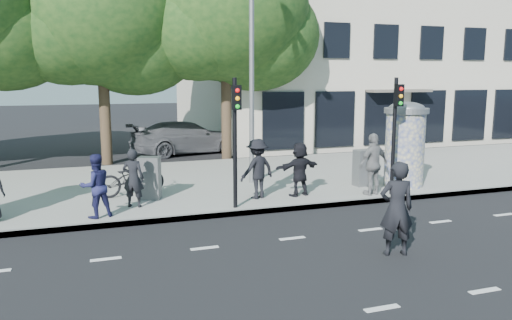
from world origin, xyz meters
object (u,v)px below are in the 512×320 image
object	(u,v)px
ped_b	(133,178)
bicycle	(131,178)
car_right	(186,138)
man_road	(397,209)
traffic_pole_near	(235,129)
ped_c	(96,186)
ped_d	(257,169)
ad_column_right	(405,142)
street_lamp	(252,37)
cabinet_right	(363,168)
ped_f	(300,169)
traffic_pole_far	(395,124)
ped_e	(373,164)
cabinet_left	(150,178)

from	to	relation	value
ped_b	bicycle	world-z (taller)	ped_b
car_right	man_road	bearing A→B (deg)	172.02
traffic_pole_near	man_road	world-z (taller)	traffic_pole_near
ped_c	ped_d	size ratio (longest dim) A/B	0.93
ad_column_right	street_lamp	xyz separation A→B (m)	(-4.40, 1.93, 3.26)
bicycle	car_right	world-z (taller)	car_right
ped_b	ped_d	world-z (taller)	ped_d
ped_d	cabinet_right	bearing A→B (deg)	168.20
ped_f	traffic_pole_near	bearing A→B (deg)	6.43
ped_f	cabinet_right	size ratio (longest dim) A/B	1.37
traffic_pole_far	traffic_pole_near	bearing A→B (deg)	180.00
ped_d	ped_e	xyz separation A→B (m)	(3.35, -0.67, 0.06)
ped_e	car_right	xyz separation A→B (m)	(-3.48, 10.55, -0.30)
ped_b	car_right	bearing A→B (deg)	-84.37
cabinet_left	traffic_pole_near	bearing A→B (deg)	-19.58
ad_column_right	ped_b	bearing A→B (deg)	179.45
ped_e	ped_f	xyz separation A→B (m)	(-2.09, 0.57, -0.12)
ped_e	ped_f	size ratio (longest dim) A/B	1.16
ped_c	ped_f	size ratio (longest dim) A/B	1.01
street_lamp	car_right	xyz separation A→B (m)	(-0.65, 7.88, -4.04)
ped_d	street_lamp	bearing A→B (deg)	-123.93
ped_f	ped_e	bearing A→B (deg)	152.22
traffic_pole_far	ped_f	xyz separation A→B (m)	(-2.66, 0.74, -1.30)
street_lamp	ped_d	distance (m)	4.32
ped_c	bicycle	size ratio (longest dim) A/B	0.80
ped_b	bicycle	xyz separation A→B (m)	(0.06, 1.36, -0.26)
cabinet_left	cabinet_right	world-z (taller)	cabinet_left
bicycle	ped_b	bearing A→B (deg)	164.02
traffic_pole_near	cabinet_right	distance (m)	5.01
ped_d	ped_e	bearing A→B (deg)	149.31
ped_f	cabinet_right	xyz separation A→B (m)	(2.45, 0.60, -0.21)
ped_b	man_road	xyz separation A→B (m)	(4.71, -4.98, 0.03)
ad_column_right	bicycle	size ratio (longest dim) A/B	1.35
street_lamp	bicycle	distance (m)	5.68
ped_f	ped_d	bearing A→B (deg)	-17.22
ped_e	car_right	size ratio (longest dim) A/B	0.35
ad_column_right	traffic_pole_far	world-z (taller)	traffic_pole_far
traffic_pole_far	car_right	size ratio (longest dim) A/B	0.65
ad_column_right	ped_d	world-z (taller)	ad_column_right
ped_d	ped_e	distance (m)	3.42
traffic_pole_far	ped_c	distance (m)	8.40
ped_b	car_right	size ratio (longest dim) A/B	0.30
ped_b	ped_d	xyz separation A→B (m)	(3.41, -0.15, 0.07)
man_road	cabinet_left	world-z (taller)	man_road
ped_f	cabinet_left	xyz separation A→B (m)	(-4.16, 0.98, -0.18)
man_road	cabinet_left	size ratio (longest dim) A/B	1.60
ped_d	cabinet_left	distance (m)	3.04
traffic_pole_near	ped_d	world-z (taller)	traffic_pole_near
ped_f	ped_c	bearing A→B (deg)	-7.66
traffic_pole_near	traffic_pole_far	distance (m)	4.80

